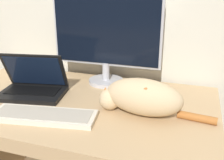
{
  "coord_description": "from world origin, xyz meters",
  "views": [
    {
      "loc": [
        0.54,
        -0.66,
        1.24
      ],
      "look_at": [
        0.21,
        0.35,
        0.86
      ],
      "focal_mm": 42.0,
      "sensor_mm": 36.0,
      "label": 1
    }
  ],
  "objects_px": {
    "external_keyboard": "(44,116)",
    "cat": "(142,96)",
    "monitor": "(106,34)",
    "laptop": "(33,86)"
  },
  "relations": [
    {
      "from": "monitor",
      "to": "external_keyboard",
      "type": "distance_m",
      "value": 0.56
    },
    {
      "from": "monitor",
      "to": "cat",
      "type": "xyz_separation_m",
      "value": [
        0.27,
        -0.31,
        -0.2
      ]
    },
    {
      "from": "monitor",
      "to": "cat",
      "type": "height_order",
      "value": "monitor"
    },
    {
      "from": "monitor",
      "to": "laptop",
      "type": "relative_size",
      "value": 1.73
    },
    {
      "from": "external_keyboard",
      "to": "cat",
      "type": "height_order",
      "value": "cat"
    },
    {
      "from": "monitor",
      "to": "external_keyboard",
      "type": "height_order",
      "value": "monitor"
    },
    {
      "from": "external_keyboard",
      "to": "cat",
      "type": "bearing_deg",
      "value": 14.8
    },
    {
      "from": "monitor",
      "to": "laptop",
      "type": "distance_m",
      "value": 0.46
    },
    {
      "from": "laptop",
      "to": "cat",
      "type": "height_order",
      "value": "laptop"
    },
    {
      "from": "external_keyboard",
      "to": "monitor",
      "type": "bearing_deg",
      "value": 68.33
    }
  ]
}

